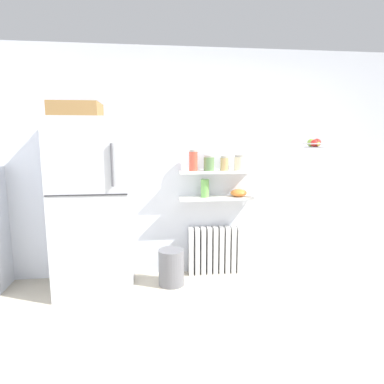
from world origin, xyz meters
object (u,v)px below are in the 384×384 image
Objects in this scene: hanging_fruit_basket at (314,144)px; storage_jar_3 at (240,163)px; refrigerator at (93,203)px; storage_jar_2 at (224,163)px; shelf_bowl at (239,193)px; storage_jar_1 at (209,163)px; radiator at (215,250)px; trash_bin at (171,267)px; vase at (205,188)px; storage_jar_0 at (193,161)px.

storage_jar_3 is at bearing 157.39° from hanging_fruit_basket.
refrigerator reaches higher than storage_jar_2.
shelf_bowl is (-0.00, 0.00, -0.35)m from storage_jar_3.
storage_jar_1 is at bearing 9.79° from refrigerator.
refrigerator is 3.09× the size of radiator.
shelf_bowl is at bearing 7.68° from refrigerator.
storage_jar_1 is 0.99× the size of storage_jar_3.
storage_jar_1 is 0.36m from storage_jar_3.
trash_bin is at bearing -155.06° from radiator.
storage_jar_2 is at bearing 0.00° from vase.
radiator is at bearing 10.39° from refrigerator.
vase is at bearing -167.31° from radiator.
refrigerator reaches higher than radiator.
radiator reaches higher than trash_bin.
vase is at bearing 28.54° from trash_bin.
vase is 0.76× the size of hanging_fruit_basket.
vase reaches higher than radiator.
storage_jar_0 reaches higher than trash_bin.
storage_jar_1 is 0.49m from shelf_bowl.
storage_jar_3 is at bearing -6.41° from radiator.
storage_jar_2 reaches higher than vase.
trash_bin is at bearing -151.46° from vase.
vase reaches higher than trash_bin.
storage_jar_2 is at bearing 8.59° from refrigerator.
storage_jar_3 reaches higher than storage_jar_2.
radiator is 0.77m from vase.
radiator is (1.35, 0.25, -0.65)m from refrigerator.
trash_bin is (0.81, -0.00, -0.74)m from refrigerator.
vase is (-0.40, 0.00, -0.29)m from storage_jar_3.
radiator is 1.11m from storage_jar_0.
storage_jar_1 is at bearing 0.00° from storage_jar_0.
storage_jar_3 is 1.40m from trash_bin.
refrigerator is 8.28× the size of storage_jar_0.
radiator is 1.05m from storage_jar_1.
storage_jar_2 is 0.60× the size of hanging_fruit_basket.
hanging_fruit_basket is at bearing -15.67° from storage_jar_1.
trash_bin is at bearing 176.85° from hanging_fruit_basket.
storage_jar_2 is 0.94× the size of storage_jar_3.
storage_jar_2 is (0.09, -0.03, 1.04)m from radiator.
refrigerator is at bearing -168.64° from storage_jar_0.
shelf_bowl is at bearing 15.39° from trash_bin.
storage_jar_2 is 0.39m from shelf_bowl.
storage_jar_0 is 0.34m from vase.
vase is (-0.22, 0.00, -0.28)m from storage_jar_2.
trash_bin is (-0.80, -0.22, -0.78)m from shelf_bowl.
storage_jar_3 is at bearing 15.32° from trash_bin.
refrigerator reaches higher than shelf_bowl.
storage_jar_1 is 0.63× the size of hanging_fruit_basket.
storage_jar_2 is at bearing 180.00° from shelf_bowl.
refrigerator is 2.43m from hanging_fruit_basket.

